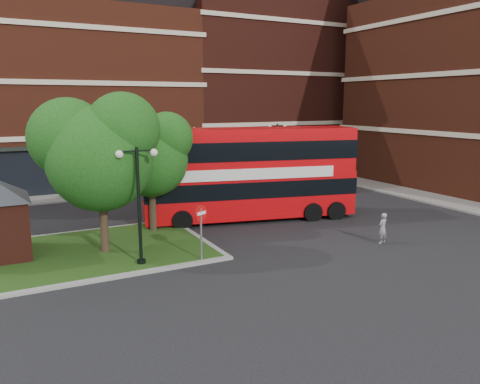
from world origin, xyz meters
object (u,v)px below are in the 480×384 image
bus (250,167)px  woman (383,228)px  car_silver (145,184)px  car_white (203,180)px

bus → woman: bus is taller
woman → car_silver: woman is taller
car_silver → car_white: (4.46, -0.72, 0.07)m
car_white → woman: bearing=-171.9°
bus → woman: 8.30m
woman → car_white: (-2.15, 17.25, -0.05)m
bus → car_white: (1.27, 10.05, -2.35)m
bus → car_white: bus is taller
bus → car_white: bearing=95.6°
bus → car_silver: 11.49m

